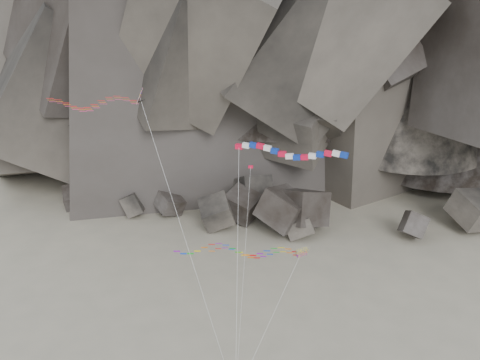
# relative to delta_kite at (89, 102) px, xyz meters

# --- Properties ---
(ground) EXTENTS (260.00, 260.00, 0.00)m
(ground) POSITION_rel_delta_kite_xyz_m (13.88, 0.24, -28.36)
(ground) COLOR #A39A84
(ground) RESTS_ON ground
(boulder_field) EXTENTS (81.26, 18.62, 9.11)m
(boulder_field) POSITION_rel_delta_kite_xyz_m (20.58, 34.05, -25.98)
(boulder_field) COLOR #47423F
(boulder_field) RESTS_ON ground
(delta_kite) EXTENTS (21.70, 12.28, 28.74)m
(delta_kite) POSITION_rel_delta_kite_xyz_m (0.00, 0.00, 0.00)
(delta_kite) COLOR red
(delta_kite) RESTS_ON ground
(banner_kite) EXTENTS (11.73, 12.33, 23.04)m
(banner_kite) POSITION_rel_delta_kite_xyz_m (21.03, -0.28, -4.65)
(banner_kite) COLOR red
(banner_kite) RESTS_ON ground
(parafoil_kite) EXTENTS (15.50, 12.08, 11.30)m
(parafoil_kite) POSITION_rel_delta_kite_xyz_m (15.20, 0.26, -16.37)
(parafoil_kite) COLOR #FBEC0D
(parafoil_kite) RESTS_ON ground
(pennant_kite) EXTENTS (0.53, 13.88, 19.69)m
(pennant_kite) POSITION_rel_delta_kite_xyz_m (16.69, -0.27, -12.35)
(pennant_kite) COLOR red
(pennant_kite) RESTS_ON ground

